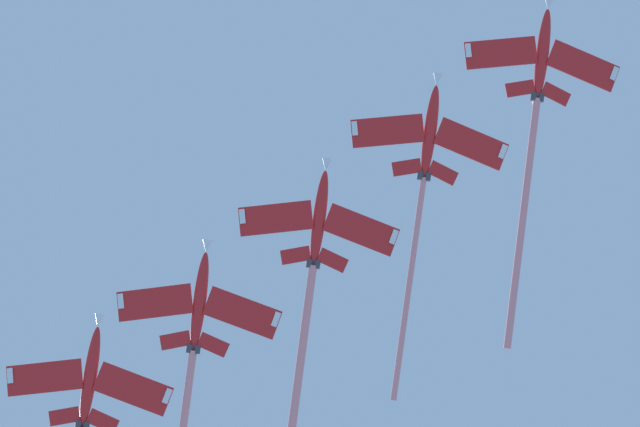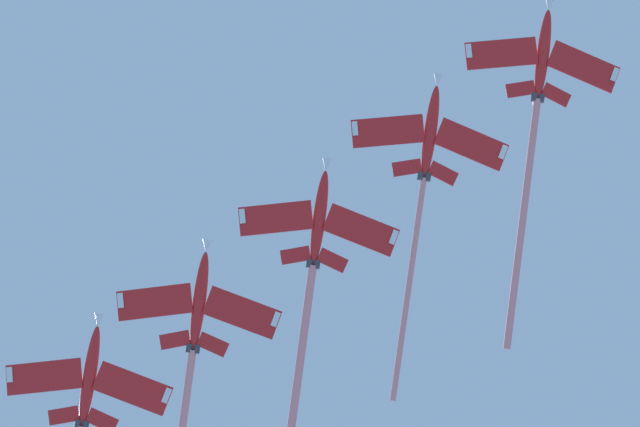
% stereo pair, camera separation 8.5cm
% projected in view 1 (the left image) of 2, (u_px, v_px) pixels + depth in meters
% --- Properties ---
extents(jet_lead, '(24.03, 39.60, 16.45)m').
position_uv_depth(jet_lead, '(535.00, 113.00, 165.28)').
color(jet_lead, red).
extents(jet_second, '(22.47, 36.33, 14.20)m').
position_uv_depth(jet_second, '(425.00, 169.00, 163.77)').
color(jet_second, red).
extents(jet_third, '(24.22, 41.56, 17.01)m').
position_uv_depth(jet_third, '(309.00, 296.00, 160.00)').
color(jet_third, red).
extents(jet_fourth, '(23.88, 42.33, 16.36)m').
position_uv_depth(jet_fourth, '(190.00, 375.00, 157.03)').
color(jet_fourth, red).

